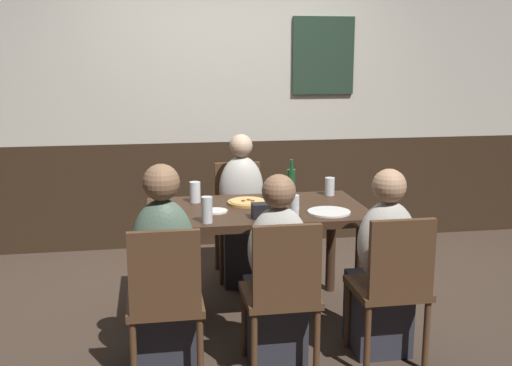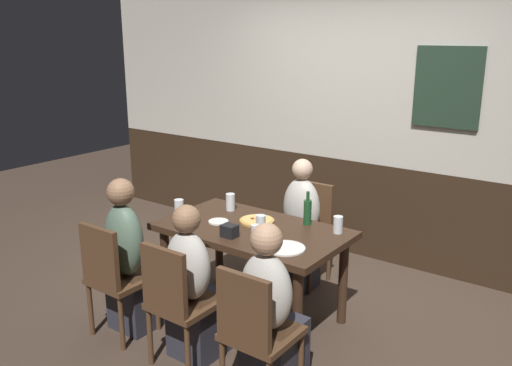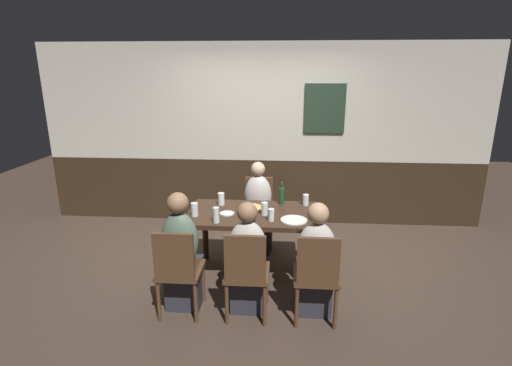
{
  "view_description": "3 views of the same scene",
  "coord_description": "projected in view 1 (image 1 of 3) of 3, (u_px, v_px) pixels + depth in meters",
  "views": [
    {
      "loc": [
        -0.67,
        -3.9,
        1.74
      ],
      "look_at": [
        0.02,
        0.15,
        0.87
      ],
      "focal_mm": 43.79,
      "sensor_mm": 36.0,
      "label": 1
    },
    {
      "loc": [
        2.27,
        -3.06,
        2.15
      ],
      "look_at": [
        -0.01,
        0.06,
        1.07
      ],
      "focal_mm": 37.88,
      "sensor_mm": 36.0,
      "label": 2
    },
    {
      "loc": [
        0.31,
        -3.89,
        2.21
      ],
      "look_at": [
        0.02,
        0.11,
        1.04
      ],
      "focal_mm": 27.03,
      "sensor_mm": 36.0,
      "label": 3
    }
  ],
  "objects": [
    {
      "name": "chair_mid_near",
      "position": [
        282.0,
        289.0,
        3.34
      ],
      "size": [
        0.4,
        0.4,
        0.88
      ],
      "color": "#513521",
      "rests_on": "ground_plane"
    },
    {
      "name": "person_mid_near",
      "position": [
        276.0,
        284.0,
        3.51
      ],
      "size": [
        0.34,
        0.37,
        1.1
      ],
      "color": "#2D2D38",
      "rests_on": "ground_plane"
    },
    {
      "name": "person_mid_far",
      "position": [
        242.0,
        221.0,
        4.77
      ],
      "size": [
        0.34,
        0.37,
        1.13
      ],
      "color": "#2D2D38",
      "rests_on": "ground_plane"
    },
    {
      "name": "chair_left_near",
      "position": [
        165.0,
        296.0,
        3.24
      ],
      "size": [
        0.4,
        0.4,
        0.88
      ],
      "color": "#513521",
      "rests_on": "ground_plane"
    },
    {
      "name": "condiment_caddy",
      "position": [
        261.0,
        211.0,
        3.83
      ],
      "size": [
        0.11,
        0.09,
        0.09
      ],
      "primitive_type": "cube",
      "color": "black",
      "rests_on": "dining_table"
    },
    {
      "name": "beer_bottle_green",
      "position": [
        291.0,
        182.0,
        4.4
      ],
      "size": [
        0.06,
        0.06,
        0.26
      ],
      "color": "#194723",
      "rests_on": "dining_table"
    },
    {
      "name": "pint_glass_pale",
      "position": [
        294.0,
        207.0,
        3.88
      ],
      "size": [
        0.06,
        0.06,
        0.13
      ],
      "color": "silver",
      "rests_on": "dining_table"
    },
    {
      "name": "highball_clear",
      "position": [
        207.0,
        211.0,
        3.71
      ],
      "size": [
        0.07,
        0.07,
        0.16
      ],
      "color": "silver",
      "rests_on": "dining_table"
    },
    {
      "name": "dining_table",
      "position": [
        257.0,
        222.0,
        4.1
      ],
      "size": [
        1.42,
        0.81,
        0.74
      ],
      "color": "#382316",
      "rests_on": "ground_plane"
    },
    {
      "name": "beer_glass_half",
      "position": [
        163.0,
        208.0,
        3.82
      ],
      "size": [
        0.07,
        0.07,
        0.14
      ],
      "color": "silver",
      "rests_on": "dining_table"
    },
    {
      "name": "ground_plane",
      "position": [
        257.0,
        313.0,
        4.23
      ],
      "size": [
        12.0,
        12.0,
        0.0
      ],
      "primitive_type": "plane",
      "color": "#423328"
    },
    {
      "name": "pint_glass_stout",
      "position": [
        195.0,
        193.0,
        4.22
      ],
      "size": [
        0.07,
        0.07,
        0.14
      ],
      "color": "silver",
      "rests_on": "dining_table"
    },
    {
      "name": "person_left_near",
      "position": [
        164.0,
        285.0,
        3.39
      ],
      "size": [
        0.34,
        0.37,
        1.17
      ],
      "color": "#2D2D38",
      "rests_on": "ground_plane"
    },
    {
      "name": "person_right_near",
      "position": [
        382.0,
        277.0,
        3.6
      ],
      "size": [
        0.34,
        0.37,
        1.11
      ],
      "color": "#2D2D38",
      "rests_on": "ground_plane"
    },
    {
      "name": "plate_white_small",
      "position": [
        215.0,
        211.0,
        3.97
      ],
      "size": [
        0.16,
        0.16,
        0.01
      ],
      "primitive_type": "cylinder",
      "color": "white",
      "rests_on": "dining_table"
    },
    {
      "name": "beer_glass_tall",
      "position": [
        330.0,
        187.0,
        4.43
      ],
      "size": [
        0.07,
        0.07,
        0.13
      ],
      "color": "silver",
      "rests_on": "dining_table"
    },
    {
      "name": "chair_right_near",
      "position": [
        393.0,
        282.0,
        3.44
      ],
      "size": [
        0.4,
        0.4,
        0.88
      ],
      "color": "#513521",
      "rests_on": "ground_plane"
    },
    {
      "name": "wall_back",
      "position": [
        226.0,
        102.0,
        5.56
      ],
      "size": [
        6.4,
        0.13,
        2.6
      ],
      "color": "#332316",
      "rests_on": "ground_plane"
    },
    {
      "name": "pizza",
      "position": [
        247.0,
        202.0,
        4.19
      ],
      "size": [
        0.27,
        0.27,
        0.03
      ],
      "color": "tan",
      "rests_on": "dining_table"
    },
    {
      "name": "pint_glass_amber",
      "position": [
        277.0,
        200.0,
        4.03
      ],
      "size": [
        0.07,
        0.07,
        0.14
      ],
      "color": "silver",
      "rests_on": "dining_table"
    },
    {
      "name": "plate_white_large",
      "position": [
        329.0,
        212.0,
        3.95
      ],
      "size": [
        0.27,
        0.27,
        0.01
      ],
      "primitive_type": "cylinder",
      "color": "white",
      "rests_on": "dining_table"
    },
    {
      "name": "chair_mid_far",
      "position": [
        239.0,
        213.0,
        4.92
      ],
      "size": [
        0.4,
        0.4,
        0.88
      ],
      "color": "#513521",
      "rests_on": "ground_plane"
    }
  ]
}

